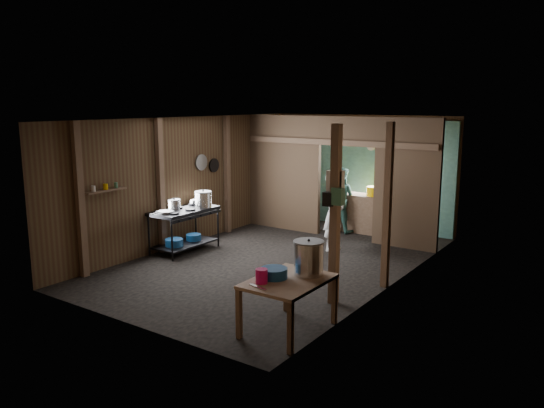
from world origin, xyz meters
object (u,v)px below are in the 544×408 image
Objects in this scene: gas_range at (185,230)px; stock_pot at (309,259)px; pink_bucket at (262,276)px; cook at (334,212)px; prep_table at (288,305)px; yellow_tub at (375,191)px; stove_pot_large at (203,200)px.

stock_pot is at bearing -23.51° from gas_range.
cook is (-1.14, 4.02, -0.01)m from pink_bucket.
yellow_tub is at bearing 103.02° from prep_table.
gas_range is at bearing 123.05° from cook.
stove_pot_large reaches higher than prep_table.
pink_bucket is 5.83m from yellow_tub.
prep_table is 6.33× the size of pink_bucket.
stove_pot_large is at bearing -126.65° from yellow_tub.
gas_range is at bearing -125.46° from yellow_tub.
stock_pot is at bearing -160.24° from cook.
prep_table is 0.76× the size of cook.
yellow_tub is (-1.36, 5.11, 0.05)m from stock_pot.
gas_range reaches higher than prep_table.
stock_pot is 0.31× the size of cook.
pink_bucket is at bearing -33.02° from gas_range.
prep_table is 0.65m from stock_pot.
yellow_tub is at bearing 104.87° from stock_pot.
gas_range is 4.20m from pink_bucket.
stock_pot is 2.58× the size of pink_bucket.
stove_pot_large is 0.22× the size of cook.
cook reaches higher than stove_pot_large.
stock_pot is at bearing -75.13° from yellow_tub.
yellow_tub is 0.24× the size of cook.
cook is (-1.45, 3.40, -0.13)m from stock_pot.
prep_table is at bearing -28.06° from gas_range.
stock_pot is 0.70m from pink_bucket.
pink_bucket is 4.18m from cook.
yellow_tub is (2.46, 3.45, 0.53)m from gas_range.
gas_range is at bearing 146.98° from pink_bucket.
stove_pot_large is at bearing 118.57° from cook.
yellow_tub is at bearing -6.36° from cook.
pink_bucket is 0.50× the size of yellow_tub.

